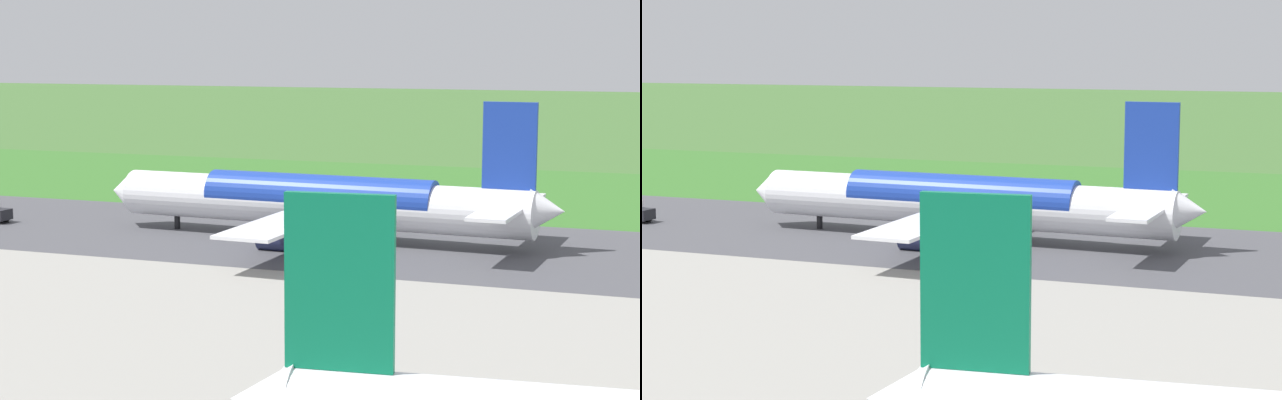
# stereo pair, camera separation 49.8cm
# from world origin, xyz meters

# --- Properties ---
(ground_plane) EXTENTS (800.00, 800.00, 0.00)m
(ground_plane) POSITION_xyz_m (0.00, 0.00, 0.00)
(ground_plane) COLOR #3D662D
(runway_asphalt) EXTENTS (600.00, 34.20, 0.06)m
(runway_asphalt) POSITION_xyz_m (0.00, 0.00, 0.03)
(runway_asphalt) COLOR #47474C
(runway_asphalt) RESTS_ON ground
(grass_verge_foreground) EXTENTS (600.00, 80.00, 0.04)m
(grass_verge_foreground) POSITION_xyz_m (0.00, -35.62, 0.02)
(grass_verge_foreground) COLOR #346B27
(grass_verge_foreground) RESTS_ON ground
(airliner_main) EXTENTS (54.10, 44.22, 15.88)m
(airliner_main) POSITION_xyz_m (2.94, 0.02, 4.35)
(airliner_main) COLOR white
(airliner_main) RESTS_ON ground
(no_stopping_sign) EXTENTS (0.60, 0.10, 2.55)m
(no_stopping_sign) POSITION_xyz_m (0.73, -33.03, 1.52)
(no_stopping_sign) COLOR slate
(no_stopping_sign) RESTS_ON ground
(traffic_cone_orange) EXTENTS (0.40, 0.40, 0.55)m
(traffic_cone_orange) POSITION_xyz_m (4.42, -36.85, 0.28)
(traffic_cone_orange) COLOR orange
(traffic_cone_orange) RESTS_ON ground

